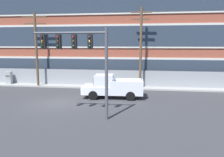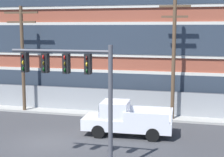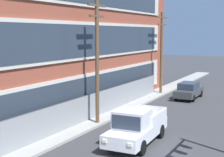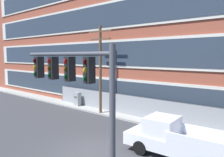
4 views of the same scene
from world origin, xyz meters
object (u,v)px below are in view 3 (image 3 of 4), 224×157
Objects in this scene: pickup_truck_white at (136,128)px; utility_pole_far_east at (161,49)px; utility_pole_midblock at (97,57)px; sedan_dark_grey at (189,90)px.

utility_pole_far_east reaches higher than pickup_truck_white.
pickup_truck_white is 0.65× the size of utility_pole_midblock.
utility_pole_midblock is 13.12m from utility_pole_far_east.
utility_pole_midblock is 1.03× the size of utility_pole_far_east.
utility_pole_midblock is at bearing 166.21° from sedan_dark_grey.
pickup_truck_white is 1.21× the size of sedan_dark_grey.
utility_pole_midblock is (-12.16, 2.98, 3.87)m from sedan_dark_grey.
pickup_truck_white is 16.66m from utility_pole_far_east.
pickup_truck_white is 6.03m from utility_pole_midblock.
utility_pole_far_east is at bearing 0.77° from utility_pole_midblock.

